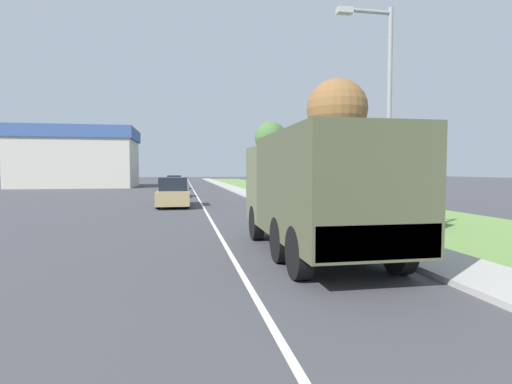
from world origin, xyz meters
TOP-DOWN VIEW (x-y plane):
  - ground_plane at (0.00, 40.00)m, footprint 180.00×180.00m
  - lane_centre_stripe at (0.00, 40.00)m, footprint 0.12×120.00m
  - sidewalk_right at (4.50, 40.00)m, footprint 1.80×120.00m
  - grass_strip_right at (8.90, 40.00)m, footprint 7.00×120.00m
  - military_truck at (2.07, 11.74)m, footprint 2.39×6.71m
  - car_nearest_ahead at (-1.70, 26.10)m, footprint 1.80×4.80m
  - car_second_ahead at (-2.01, 34.57)m, footprint 1.87×3.94m
  - car_third_ahead at (-2.05, 47.92)m, footprint 1.70×4.18m
  - pickup_truck at (6.91, 17.65)m, footprint 2.10×5.00m
  - lamp_post at (4.53, 13.13)m, footprint 1.69×0.24m
  - tree_mid_right at (7.75, 24.56)m, footprint 3.53×3.53m
  - tree_far_right at (6.90, 38.56)m, footprint 2.95×2.95m
  - utility_box at (6.20, 15.78)m, footprint 0.55×0.45m
  - building_distant at (-14.02, 55.63)m, footprint 14.27×10.24m

SIDE VIEW (x-z plane):
  - ground_plane at x=0.00m, z-range 0.00..0.00m
  - lane_centre_stripe at x=0.00m, z-range 0.00..0.00m
  - grass_strip_right at x=8.90m, z-range 0.00..0.02m
  - sidewalk_right at x=4.50m, z-range 0.00..0.12m
  - utility_box at x=6.20m, z-range 0.02..0.72m
  - car_second_ahead at x=-2.01m, z-range -0.07..1.36m
  - car_third_ahead at x=-2.05m, z-range -0.08..1.46m
  - car_nearest_ahead at x=-1.70m, z-range -0.09..1.60m
  - pickup_truck at x=6.91m, z-range 0.00..1.76m
  - military_truck at x=2.07m, z-range 0.19..3.15m
  - building_distant at x=-14.02m, z-range 0.05..7.38m
  - lamp_post at x=4.53m, z-range 0.78..7.41m
  - tree_far_right at x=6.90m, z-range 1.79..8.37m
  - tree_mid_right at x=7.75m, z-range 1.91..9.31m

